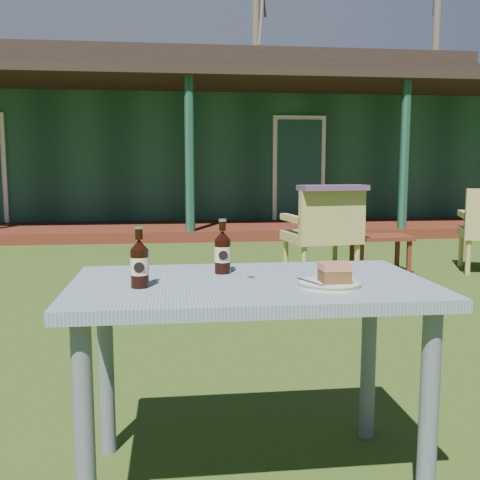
{
  "coord_description": "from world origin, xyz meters",
  "views": [
    {
      "loc": [
        -0.26,
        -3.44,
        1.1
      ],
      "look_at": [
        0.0,
        -1.3,
        0.82
      ],
      "focal_mm": 42.0,
      "sensor_mm": 36.0,
      "label": 1
    }
  ],
  "objects": [
    {
      "name": "floral_throw",
      "position": [
        1.24,
        1.71,
        0.91
      ],
      "size": [
        0.68,
        0.33,
        0.05
      ],
      "primitive_type": "cube",
      "rotation": [
        0.0,
        0.0,
        3.28
      ],
      "color": "#563659",
      "rests_on": "armchair_left"
    },
    {
      "name": "bottle_cap",
      "position": [
        0.01,
        -1.57,
        0.72
      ],
      "size": [
        0.03,
        0.03,
        0.01
      ],
      "primitive_type": "cylinder",
      "color": "silver",
      "rests_on": "cafe_table"
    },
    {
      "name": "cola_bottle_far",
      "position": [
        -0.36,
        -1.66,
        0.8
      ],
      "size": [
        0.06,
        0.06,
        0.2
      ],
      "color": "black",
      "rests_on": "cafe_table"
    },
    {
      "name": "tree_mid",
      "position": [
        3.0,
        18.5,
        4.75
      ],
      "size": [
        0.28,
        0.28,
        9.5
      ],
      "primitive_type": "cylinder",
      "color": "brown",
      "rests_on": "ground"
    },
    {
      "name": "fork",
      "position": [
        0.17,
        -1.72,
        0.74
      ],
      "size": [
        0.06,
        0.13,
        0.0
      ],
      "primitive_type": "cube",
      "rotation": [
        0.0,
        0.0,
        0.39
      ],
      "color": "silver",
      "rests_on": "plate"
    },
    {
      "name": "pavilion",
      "position": [
        -0.0,
        9.39,
        1.61
      ],
      "size": [
        15.8,
        8.3,
        3.45
      ],
      "color": "#18402E",
      "rests_on": "ground"
    },
    {
      "name": "plate",
      "position": [
        0.24,
        -1.71,
        0.73
      ],
      "size": [
        0.2,
        0.2,
        0.01
      ],
      "color": "silver",
      "rests_on": "cafe_table"
    },
    {
      "name": "cafe_table",
      "position": [
        0.0,
        -1.6,
        0.62
      ],
      "size": [
        1.2,
        0.7,
        0.72
      ],
      "color": "gray",
      "rests_on": "ground"
    },
    {
      "name": "ground",
      "position": [
        0.0,
        0.0,
        0.0
      ],
      "size": [
        80.0,
        80.0,
        0.0
      ],
      "primitive_type": "plane",
      "color": "#334916"
    },
    {
      "name": "tree_right",
      "position": [
        9.5,
        17.0,
        5.5
      ],
      "size": [
        0.28,
        0.28,
        11.0
      ],
      "primitive_type": "cylinder",
      "color": "brown",
      "rests_on": "ground"
    },
    {
      "name": "cola_bottle_near",
      "position": [
        -0.08,
        -1.45,
        0.8
      ],
      "size": [
        0.06,
        0.06,
        0.2
      ],
      "color": "black",
      "rests_on": "cafe_table"
    },
    {
      "name": "cake_slice",
      "position": [
        0.26,
        -1.72,
        0.77
      ],
      "size": [
        0.09,
        0.09,
        0.06
      ],
      "color": "brown",
      "rests_on": "plate"
    },
    {
      "name": "side_table",
      "position": [
        1.87,
        2.09,
        0.34
      ],
      "size": [
        0.6,
        0.4,
        0.4
      ],
      "color": "#572215",
      "rests_on": "ground"
    },
    {
      "name": "armchair_left",
      "position": [
        1.22,
        1.88,
        0.5
      ],
      "size": [
        0.73,
        0.7,
        0.88
      ],
      "color": "#A49852",
      "rests_on": "ground"
    }
  ]
}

